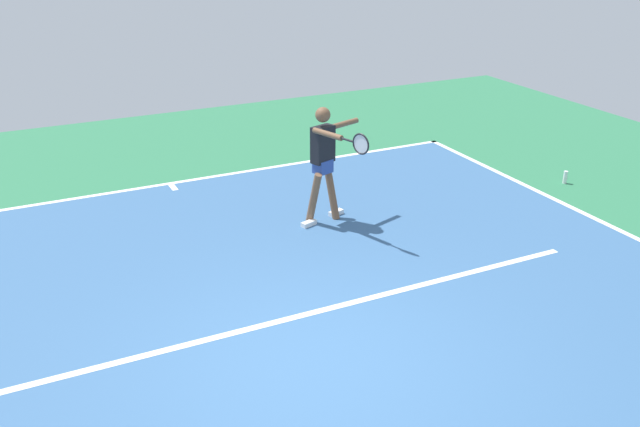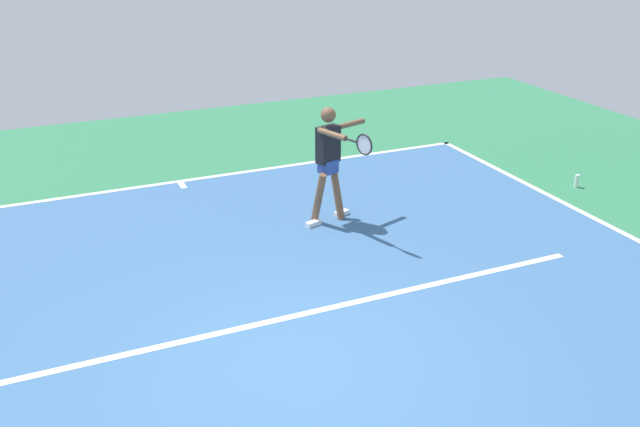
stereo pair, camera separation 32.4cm
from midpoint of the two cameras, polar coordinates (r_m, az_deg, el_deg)
The scene contains 7 objects.
ground_plane at distance 7.34m, azimuth 0.36°, elevation -12.20°, with size 20.57×20.57×0.00m, color #2D754C.
court_surface at distance 7.34m, azimuth 0.36°, elevation -12.19°, with size 10.89×11.63×0.00m, color #38608E.
court_line_baseline_near at distance 12.24m, azimuth -10.62°, elevation 2.60°, with size 10.89×0.10×0.01m, color white.
court_line_service at distance 8.04m, azimuth -2.33°, elevation -8.66°, with size 8.17×0.10×0.01m, color white.
court_line_centre_mark at distance 12.06m, azimuth -10.40°, elevation 2.29°, with size 0.10×0.30×0.01m, color white.
tennis_player at distance 10.13m, azimuth 1.74°, elevation 4.58°, with size 1.09×1.30×1.75m.
water_bottle at distance 12.56m, azimuth 20.88°, elevation 2.49°, with size 0.07×0.07×0.22m, color white.
Camera 2 is at (2.27, 5.52, 4.28)m, focal length 39.29 mm.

